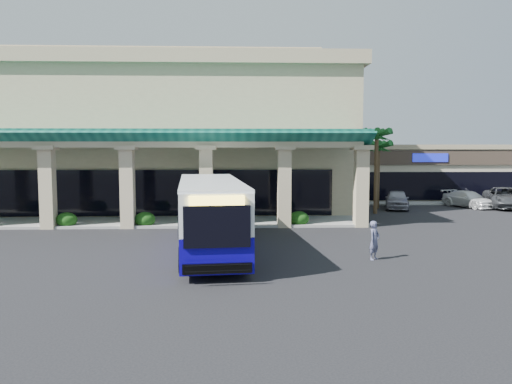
{
  "coord_description": "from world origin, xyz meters",
  "views": [
    {
      "loc": [
        -1.26,
        -23.48,
        4.57
      ],
      "look_at": [
        -0.2,
        3.62,
        2.2
      ],
      "focal_mm": 35.0,
      "sensor_mm": 36.0,
      "label": 1
    }
  ],
  "objects_px": {
    "car_red": "(468,199)",
    "pedestrian": "(374,240)",
    "transit_bus": "(210,216)",
    "car_silver": "(397,199)",
    "car_gray": "(506,198)"
  },
  "relations": [
    {
      "from": "pedestrian",
      "to": "car_gray",
      "type": "distance_m",
      "value": 22.92
    },
    {
      "from": "pedestrian",
      "to": "car_red",
      "type": "relative_size",
      "value": 0.36
    },
    {
      "from": "transit_bus",
      "to": "car_red",
      "type": "relative_size",
      "value": 2.59
    },
    {
      "from": "car_silver",
      "to": "transit_bus",
      "type": "bearing_deg",
      "value": -114.69
    },
    {
      "from": "transit_bus",
      "to": "car_gray",
      "type": "xyz_separation_m",
      "value": [
        21.86,
        15.38,
        -0.8
      ]
    },
    {
      "from": "car_red",
      "to": "car_silver",
      "type": "bearing_deg",
      "value": 165.52
    },
    {
      "from": "car_red",
      "to": "car_gray",
      "type": "height_order",
      "value": "car_gray"
    },
    {
      "from": "pedestrian",
      "to": "car_gray",
      "type": "xyz_separation_m",
      "value": [
        15.03,
        17.3,
        -0.01
      ]
    },
    {
      "from": "car_red",
      "to": "pedestrian",
      "type": "bearing_deg",
      "value": -146.47
    },
    {
      "from": "pedestrian",
      "to": "transit_bus",
      "type": "bearing_deg",
      "value": 119.18
    },
    {
      "from": "pedestrian",
      "to": "car_gray",
      "type": "height_order",
      "value": "pedestrian"
    },
    {
      "from": "transit_bus",
      "to": "car_silver",
      "type": "distance_m",
      "value": 20.21
    },
    {
      "from": "pedestrian",
      "to": "car_red",
      "type": "height_order",
      "value": "pedestrian"
    },
    {
      "from": "car_silver",
      "to": "car_red",
      "type": "distance_m",
      "value": 5.92
    },
    {
      "from": "transit_bus",
      "to": "car_red",
      "type": "xyz_separation_m",
      "value": [
        19.2,
        15.92,
        -0.95
      ]
    }
  ]
}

